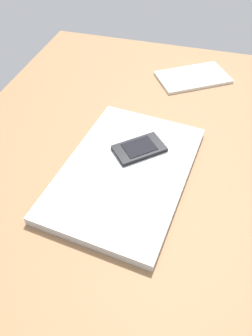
% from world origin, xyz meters
% --- Properties ---
extents(desk_surface, '(1.20, 0.80, 0.03)m').
position_xyz_m(desk_surface, '(0.00, 0.00, 0.01)').
color(desk_surface, olive).
rests_on(desk_surface, ground).
extents(laptop_closed, '(0.38, 0.27, 0.02)m').
position_xyz_m(laptop_closed, '(0.02, -0.00, 0.04)').
color(laptop_closed, '#B7BABC').
rests_on(laptop_closed, desk_surface).
extents(cell_phone_on_laptop, '(0.11, 0.12, 0.01)m').
position_xyz_m(cell_phone_on_laptop, '(0.08, -0.01, 0.05)').
color(cell_phone_on_laptop, black).
rests_on(cell_phone_on_laptop, laptop_closed).
extents(notepad, '(0.20, 0.22, 0.01)m').
position_xyz_m(notepad, '(0.42, -0.08, 0.03)').
color(notepad, white).
rests_on(notepad, desk_surface).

